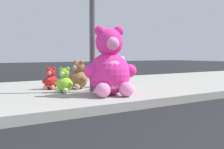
# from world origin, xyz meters

# --- Properties ---
(sidewalk) EXTENTS (28.00, 4.40, 0.15)m
(sidewalk) POSITION_xyz_m (0.00, 5.20, 0.07)
(sidewalk) COLOR #9E9B93
(sidewalk) RESTS_ON ground_plane
(sign_pole) EXTENTS (0.56, 0.11, 3.20)m
(sign_pole) POSITION_xyz_m (1.00, 4.40, 1.85)
(sign_pole) COLOR #4C4C51
(sign_pole) RESTS_ON sidewalk
(plush_pink_large) EXTENTS (0.96, 0.91, 1.28)m
(plush_pink_large) POSITION_xyz_m (1.03, 3.81, 0.66)
(plush_pink_large) COLOR #F22D93
(plush_pink_large) RESTS_ON sidewalk
(plush_white) EXTENTS (0.55, 0.49, 0.71)m
(plush_white) POSITION_xyz_m (1.66, 4.44, 0.44)
(plush_white) COLOR white
(plush_white) RESTS_ON sidewalk
(plush_brown) EXTENTS (0.45, 0.47, 0.63)m
(plush_brown) POSITION_xyz_m (1.01, 5.04, 0.40)
(plush_brown) COLOR olive
(plush_brown) RESTS_ON sidewalk
(plush_lime) EXTENTS (0.37, 0.36, 0.51)m
(plush_lime) POSITION_xyz_m (0.49, 4.62, 0.35)
(plush_lime) COLOR #8CD133
(plush_lime) RESTS_ON sidewalk
(plush_red) EXTENTS (0.34, 0.34, 0.48)m
(plush_red) POSITION_xyz_m (0.47, 5.28, 0.34)
(plush_red) COLOR red
(plush_red) RESTS_ON sidewalk
(plush_tan) EXTENTS (0.42, 0.42, 0.59)m
(plush_tan) POSITION_xyz_m (1.72, 4.97, 0.38)
(plush_tan) COLOR tan
(plush_tan) RESTS_ON sidewalk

